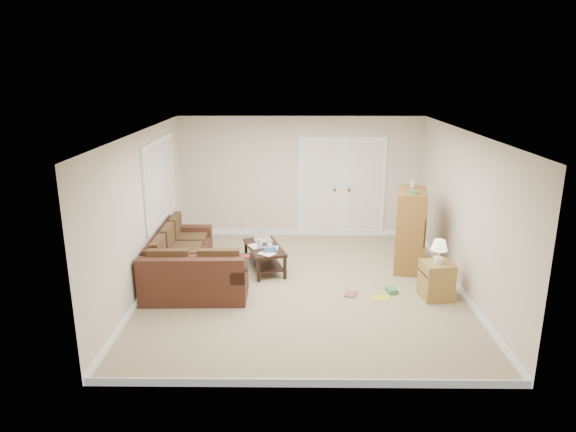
{
  "coord_description": "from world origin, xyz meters",
  "views": [
    {
      "loc": [
        -0.16,
        -7.7,
        3.4
      ],
      "look_at": [
        -0.24,
        0.33,
        1.1
      ],
      "focal_mm": 32.0,
      "sensor_mm": 36.0,
      "label": 1
    }
  ],
  "objects_px": {
    "side_cabinet": "(437,277)",
    "coffee_table": "(265,257)",
    "tv_armoire": "(410,229)",
    "sectional_sofa": "(187,266)"
  },
  "relations": [
    {
      "from": "side_cabinet",
      "to": "coffee_table",
      "type": "bearing_deg",
      "value": 149.35
    },
    {
      "from": "tv_armoire",
      "to": "side_cabinet",
      "type": "relative_size",
      "value": 1.62
    },
    {
      "from": "sectional_sofa",
      "to": "coffee_table",
      "type": "xyz_separation_m",
      "value": [
        1.25,
        0.6,
        -0.06
      ]
    },
    {
      "from": "coffee_table",
      "to": "side_cabinet",
      "type": "relative_size",
      "value": 1.25
    },
    {
      "from": "sectional_sofa",
      "to": "tv_armoire",
      "type": "relative_size",
      "value": 1.61
    },
    {
      "from": "coffee_table",
      "to": "tv_armoire",
      "type": "bearing_deg",
      "value": -14.71
    },
    {
      "from": "coffee_table",
      "to": "side_cabinet",
      "type": "xyz_separation_m",
      "value": [
        2.7,
        -1.14,
        0.1
      ]
    },
    {
      "from": "coffee_table",
      "to": "tv_armoire",
      "type": "relative_size",
      "value": 0.77
    },
    {
      "from": "sectional_sofa",
      "to": "side_cabinet",
      "type": "relative_size",
      "value": 2.6
    },
    {
      "from": "coffee_table",
      "to": "tv_armoire",
      "type": "distance_m",
      "value": 2.58
    }
  ]
}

